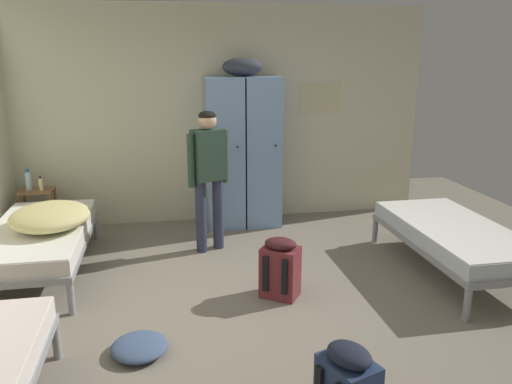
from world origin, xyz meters
The scene contains 12 objects.
ground_plane centered at (0.00, 0.00, 0.00)m, with size 8.19×8.19×0.00m, color gray.
room_backdrop centered at (-1.26, 1.29, 1.35)m, with size 5.24×5.04×2.70m.
locker_bank centered at (0.20, 2.21, 0.97)m, with size 0.90×0.55×2.07m.
shelf_unit centered at (-2.26, 2.19, 0.35)m, with size 0.38×0.30×0.57m.
bed_right centered at (2.01, 0.34, 0.38)m, with size 0.90×1.90×0.49m.
bed_left_rear centered at (-2.01, 1.04, 0.38)m, with size 0.90×1.90×0.49m.
bedding_heap centered at (-1.87, 1.00, 0.60)m, with size 0.74×0.85×0.22m.
person_traveler centered at (-0.31, 1.38, 0.93)m, with size 0.45×0.31×1.54m.
water_bottle centered at (-2.34, 2.21, 0.68)m, with size 0.07×0.07×0.25m.
lotion_bottle centered at (-2.19, 2.15, 0.65)m, with size 0.05×0.05×0.17m.
backpack_maroon centered at (0.20, 0.15, 0.26)m, with size 0.40×0.41×0.55m.
clothes_pile_denim centered at (-1.01, -0.57, 0.05)m, with size 0.41×0.43×0.10m.
Camera 1 is at (-0.78, -3.95, 2.11)m, focal length 35.82 mm.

